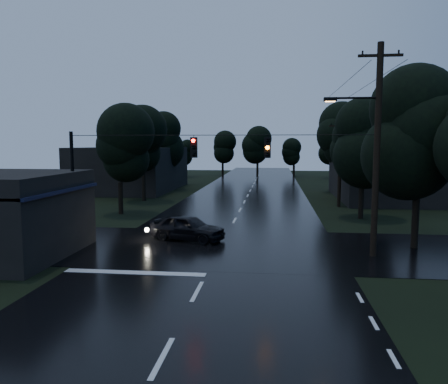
# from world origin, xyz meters

# --- Properties ---
(ground) EXTENTS (160.00, 160.00, 0.00)m
(ground) POSITION_xyz_m (0.00, 0.00, 0.00)
(ground) COLOR black
(ground) RESTS_ON ground
(main_road) EXTENTS (12.00, 120.00, 0.02)m
(main_road) POSITION_xyz_m (0.00, 30.00, 0.00)
(main_road) COLOR black
(main_road) RESTS_ON ground
(cross_street) EXTENTS (60.00, 9.00, 0.02)m
(cross_street) POSITION_xyz_m (0.00, 12.00, 0.00)
(cross_street) COLOR black
(cross_street) RESTS_ON ground
(building_far_right) EXTENTS (10.00, 14.00, 4.40)m
(building_far_right) POSITION_xyz_m (14.00, 34.00, 2.20)
(building_far_right) COLOR black
(building_far_right) RESTS_ON ground
(building_far_left) EXTENTS (10.00, 16.00, 5.00)m
(building_far_left) POSITION_xyz_m (-14.00, 40.00, 2.50)
(building_far_left) COLOR black
(building_far_left) RESTS_ON ground
(utility_pole_main) EXTENTS (3.50, 0.30, 10.00)m
(utility_pole_main) POSITION_xyz_m (7.41, 11.00, 5.26)
(utility_pole_main) COLOR black
(utility_pole_main) RESTS_ON ground
(utility_pole_far) EXTENTS (2.00, 0.30, 7.50)m
(utility_pole_far) POSITION_xyz_m (8.30, 28.00, 3.88)
(utility_pole_far) COLOR black
(utility_pole_far) RESTS_ON ground
(anchor_pole_left) EXTENTS (0.18, 0.18, 6.00)m
(anchor_pole_left) POSITION_xyz_m (-7.50, 11.00, 3.00)
(anchor_pole_left) COLOR black
(anchor_pole_left) RESTS_ON ground
(span_signals) EXTENTS (15.00, 0.37, 1.12)m
(span_signals) POSITION_xyz_m (0.56, 10.99, 5.24)
(span_signals) COLOR black
(span_signals) RESTS_ON ground
(tree_corner_near) EXTENTS (4.48, 4.48, 9.44)m
(tree_corner_near) POSITION_xyz_m (10.00, 13.00, 5.99)
(tree_corner_near) COLOR black
(tree_corner_near) RESTS_ON ground
(tree_left_a) EXTENTS (3.92, 3.92, 8.26)m
(tree_left_a) POSITION_xyz_m (-9.00, 22.00, 5.24)
(tree_left_a) COLOR black
(tree_left_a) RESTS_ON ground
(tree_left_b) EXTENTS (4.20, 4.20, 8.85)m
(tree_left_b) POSITION_xyz_m (-9.60, 30.00, 5.62)
(tree_left_b) COLOR black
(tree_left_b) RESTS_ON ground
(tree_left_c) EXTENTS (4.48, 4.48, 9.44)m
(tree_left_c) POSITION_xyz_m (-10.20, 40.00, 5.99)
(tree_left_c) COLOR black
(tree_left_c) RESTS_ON ground
(tree_right_a) EXTENTS (4.20, 4.20, 8.85)m
(tree_right_a) POSITION_xyz_m (9.00, 22.00, 5.62)
(tree_right_a) COLOR black
(tree_right_a) RESTS_ON ground
(tree_right_b) EXTENTS (4.48, 4.48, 9.44)m
(tree_right_b) POSITION_xyz_m (9.60, 30.00, 5.99)
(tree_right_b) COLOR black
(tree_right_b) RESTS_ON ground
(tree_right_c) EXTENTS (4.76, 4.76, 10.03)m
(tree_right_c) POSITION_xyz_m (10.20, 40.00, 6.37)
(tree_right_c) COLOR black
(tree_right_c) RESTS_ON ground
(car) EXTENTS (4.60, 2.95, 1.46)m
(car) POSITION_xyz_m (-2.06, 13.46, 0.73)
(car) COLOR black
(car) RESTS_ON ground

